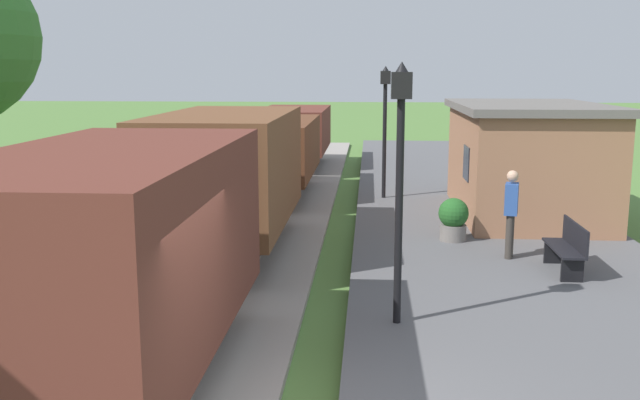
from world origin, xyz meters
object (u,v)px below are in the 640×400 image
Objects in this scene: freight_train at (248,167)px; bench_near_hut at (568,247)px; lamp_post_far at (385,108)px; lamp_post_near at (400,146)px; person_waiting at (511,210)px; station_hut at (526,159)px; potted_planter at (453,219)px.

bench_near_hut is at bearing -32.38° from freight_train.
freight_train is at bearing -135.50° from lamp_post_far.
freight_train is 7.03× the size of lamp_post_near.
lamp_post_far is at bearing -56.37° from person_waiting.
lamp_post_far reaches higher than station_hut.
lamp_post_far is (-3.47, 2.12, 1.15)m from station_hut.
potted_planter is (-0.92, 1.36, -0.46)m from person_waiting.
station_hut is 1.57× the size of lamp_post_far.
station_hut is at bearing 54.67° from potted_planter.
lamp_post_near reaches higher than person_waiting.
potted_planter reaches higher than bench_near_hut.
freight_train is at bearing 159.08° from potted_planter.
freight_train is 5.11m from potted_planter.
lamp_post_near is 10.17m from lamp_post_far.
potted_planter is 0.25× the size of lamp_post_far.
station_hut is at bearing 66.69° from lamp_post_near.
lamp_post_far is at bearing 113.08° from bench_near_hut.
bench_near_hut is at bearing 145.55° from person_waiting.
person_waiting is 0.46× the size of lamp_post_far.
station_hut is at bearing -31.43° from lamp_post_far.
freight_train is 4.48× the size of station_hut.
lamp_post_near is (-3.14, -2.80, 2.08)m from bench_near_hut.
person_waiting reaches higher than bench_near_hut.
person_waiting is 7.02m from lamp_post_far.
person_waiting is at bearing 131.61° from bench_near_hut.
bench_near_hut is at bearing -52.56° from potted_planter.
potted_planter is at bearing 127.44° from bench_near_hut.
lamp_post_near and lamp_post_far have the same top height.
potted_planter is (-2.09, -2.95, -0.93)m from station_hut.
person_waiting is 4.68m from lamp_post_near.
person_waiting is (-0.84, 0.95, 0.46)m from bench_near_hut.
lamp_post_far is (-1.38, 5.07, 2.08)m from potted_planter.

